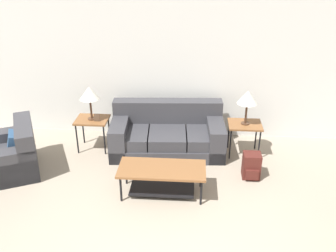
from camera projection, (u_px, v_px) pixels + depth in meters
The scene contains 10 objects.
wall_back at pixel (184, 68), 6.71m from camera, with size 9.11×0.06×2.60m.
couch at pixel (167, 135), 6.57m from camera, with size 2.00×1.09×0.82m.
armchair at pixel (10, 155), 5.93m from camera, with size 1.25×1.30×0.80m.
coffee_table at pixel (162, 175), 5.37m from camera, with size 1.25×0.55×0.44m.
side_table_left at pixel (92, 122), 6.51m from camera, with size 0.56×0.46×0.58m.
side_table_right at pixel (245, 127), 6.34m from camera, with size 0.56×0.46×0.58m.
table_lamp_left at pixel (89, 94), 6.28m from camera, with size 0.34×0.34×0.59m.
table_lamp_right at pixel (248, 98), 6.11m from camera, with size 0.34×0.34×0.59m.
backpack at pixel (251, 166), 5.82m from camera, with size 0.27×0.31×0.41m.
picture_frame at pixel (97, 117), 6.39m from camera, with size 0.10×0.04×0.13m.
Camera 1 is at (0.18, -2.36, 3.31)m, focal length 40.00 mm.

